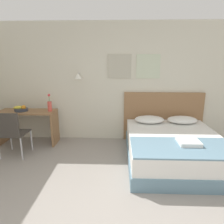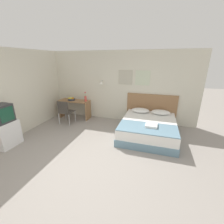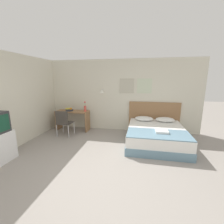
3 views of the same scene
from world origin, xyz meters
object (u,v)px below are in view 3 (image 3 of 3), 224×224
at_px(folded_towel_near_foot, 162,131).
at_px(desk_chair, 64,121).
at_px(throw_blanket, 158,134).
at_px(desk, 73,117).
at_px(pillow_right, 165,119).
at_px(pillow_left, 144,118).
at_px(flower_vase, 85,108).
at_px(bed, 156,136).
at_px(fruit_bowl, 69,110).
at_px(headboard, 154,117).

height_order(folded_towel_near_foot, desk_chair, desk_chair).
bearing_deg(throw_blanket, folded_towel_near_foot, 54.73).
xyz_separation_m(desk, desk_chair, (-0.01, -0.69, 0.00)).
bearing_deg(pillow_right, desk_chair, -168.15).
xyz_separation_m(pillow_left, flower_vase, (-2.17, -0.03, 0.30)).
distance_m(folded_towel_near_foot, desk_chair, 3.18).
bearing_deg(pillow_right, throw_blanket, -105.02).
bearing_deg(throw_blanket, pillow_right, 74.98).
bearing_deg(bed, folded_towel_near_foot, -77.32).
height_order(pillow_left, desk, desk).
xyz_separation_m(bed, fruit_bowl, (-3.15, 0.69, 0.55)).
height_order(headboard, desk, headboard).
xyz_separation_m(desk_chair, flower_vase, (0.53, 0.68, 0.35)).
xyz_separation_m(fruit_bowl, flower_vase, (0.63, 0.02, 0.09)).
relative_size(bed, pillow_right, 3.19).
xyz_separation_m(bed, folded_towel_near_foot, (0.10, -0.44, 0.31)).
height_order(headboard, throw_blanket, headboard).
bearing_deg(headboard, fruit_bowl, -173.79).
bearing_deg(fruit_bowl, desk_chair, -81.10).
bearing_deg(desk, headboard, 6.04).
relative_size(headboard, pillow_right, 2.87).
bearing_deg(desk_chair, throw_blanket, -11.24).
distance_m(folded_towel_near_foot, fruit_bowl, 3.45).
xyz_separation_m(pillow_left, throw_blanket, (0.35, -1.32, -0.06)).
height_order(pillow_right, fruit_bowl, fruit_bowl).
height_order(bed, folded_towel_near_foot, folded_towel_near_foot).
bearing_deg(fruit_bowl, folded_towel_near_foot, -19.18).
xyz_separation_m(throw_blanket, fruit_bowl, (-3.15, 1.27, 0.28)).
bearing_deg(desk, fruit_bowl, -169.20).
height_order(bed, pillow_left, pillow_left).
distance_m(pillow_left, throw_blanket, 1.37).
height_order(pillow_right, desk_chair, desk_chair).
relative_size(throw_blanket, fruit_bowl, 5.39).
distance_m(pillow_left, desk_chair, 2.79).
bearing_deg(throw_blanket, fruit_bowl, 158.03).
height_order(throw_blanket, desk_chair, desk_chair).
height_order(throw_blanket, fruit_bowl, fruit_bowl).
distance_m(bed, desk, 3.14).
height_order(pillow_right, folded_towel_near_foot, pillow_right).
xyz_separation_m(pillow_right, throw_blanket, (-0.35, -1.32, -0.06)).
height_order(bed, desk, desk).
bearing_deg(headboard, desk, -173.96).
relative_size(headboard, throw_blanket, 1.10).
relative_size(pillow_right, folded_towel_near_foot, 1.76).
bearing_deg(pillow_left, throw_blanket, -74.98).
height_order(headboard, pillow_left, headboard).
bearing_deg(throw_blanket, pillow_left, 105.02).
relative_size(pillow_left, desk, 0.51).
xyz_separation_m(pillow_right, flower_vase, (-2.87, -0.03, 0.30)).
bearing_deg(pillow_left, bed, -64.36).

